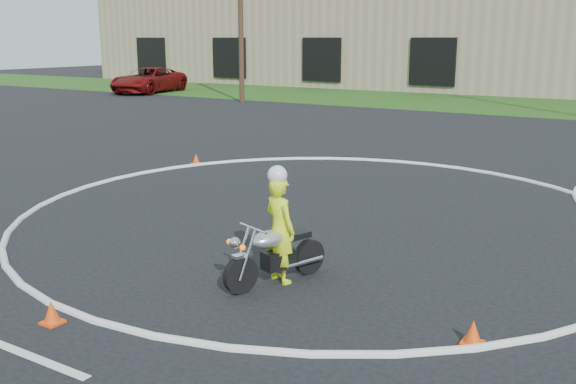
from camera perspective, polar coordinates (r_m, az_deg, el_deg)
The scene contains 7 objects.
ground at distance 10.58m, azimuth -4.56°, elevation -5.61°, with size 120.00×120.00×0.00m, color black.
grass_strip at distance 35.70m, azimuth 22.16°, elevation 6.99°, with size 120.00×10.00×0.02m, color #1E4714.
course_markings at distance 13.40m, azimuth 14.26°, elevation -1.83°, with size 19.05×19.05×0.12m.
primary_motorcycle at distance 9.22m, azimuth -1.22°, elevation -5.52°, with size 0.85×1.70×0.93m.
rider_primary_grp at distance 9.20m, azimuth -0.74°, elevation -3.06°, with size 0.66×0.55×1.73m.
pickup_grp at distance 43.13m, azimuth -12.29°, elevation 9.70°, with size 3.63×6.21×1.62m.
warehouse at distance 53.67m, azimuth 5.39°, elevation 14.21°, with size 41.00×17.00×8.30m.
Camera 1 is at (5.95, -8.03, 3.46)m, focal length 40.00 mm.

